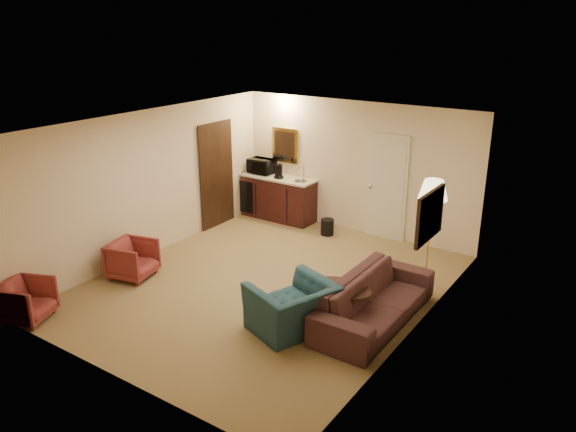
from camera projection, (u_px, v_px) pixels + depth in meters
The scene contains 12 objects.
ground at pixel (266, 284), 9.06m from camera, with size 6.00×6.00×0.00m, color #94754B.
room_walls at pixel (288, 171), 9.14m from camera, with size 5.02×6.01×2.61m.
wetbar_cabinet at pixel (279, 198), 11.91m from camera, with size 1.64×0.58×0.92m, color #391312.
sofa at pixel (375, 293), 7.83m from camera, with size 2.29×0.67×0.90m, color black.
teal_armchair at pixel (292, 300), 7.59m from camera, with size 1.07×0.69×0.93m, color #1B3944.
rose_chair_near at pixel (132, 258), 9.22m from camera, with size 0.67×0.63×0.69m, color #973931.
rose_chair_far at pixel (26, 299), 7.90m from camera, with size 0.64×0.60×0.66m, color #973931.
coffee_table at pixel (341, 303), 7.93m from camera, with size 0.89×0.60×0.51m, color black.
floor_lamp at pixel (430, 232), 8.90m from camera, with size 0.46×0.46×1.73m, color gold.
waste_bin at pixel (327, 227), 11.10m from camera, with size 0.26×0.26×0.32m, color black.
microwave at pixel (261, 165), 11.98m from camera, with size 0.56×0.31×0.38m, color black.
coffee_maker at pixel (279, 171), 11.61m from camera, with size 0.16×0.16×0.29m, color black.
Camera 1 is at (4.87, -6.58, 4.07)m, focal length 35.00 mm.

